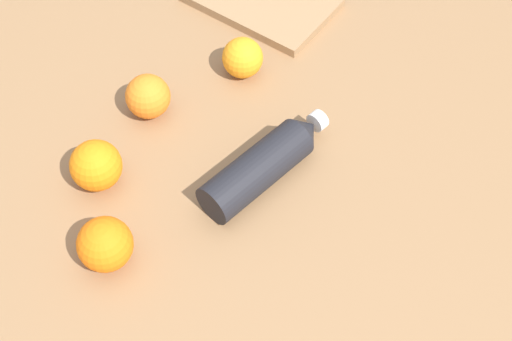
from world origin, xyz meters
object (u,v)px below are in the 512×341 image
object	(u,v)px
orange_1	(96,165)
orange_2	(105,244)
orange_0	(243,58)
water_bottle	(265,163)
orange_3	(148,96)

from	to	relation	value
orange_1	orange_2	distance (m)	0.14
orange_2	orange_0	bearing A→B (deg)	-90.62
orange_1	orange_2	bearing A→B (deg)	128.96
water_bottle	orange_0	bearing A→B (deg)	54.54
orange_1	orange_2	world-z (taller)	same
orange_3	orange_0	bearing A→B (deg)	-123.18
water_bottle	orange_1	world-z (taller)	orange_1
orange_1	orange_0	bearing A→B (deg)	-106.92
orange_2	orange_3	bearing A→B (deg)	-70.76
orange_2	orange_3	xyz separation A→B (m)	(0.10, -0.27, -0.00)
orange_0	orange_1	size ratio (longest dim) A/B	0.88
orange_2	orange_3	world-z (taller)	orange_2
water_bottle	orange_2	world-z (taller)	orange_2
orange_2	orange_1	bearing A→B (deg)	-51.04
orange_1	orange_2	xyz separation A→B (m)	(-0.09, 0.11, 0.00)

